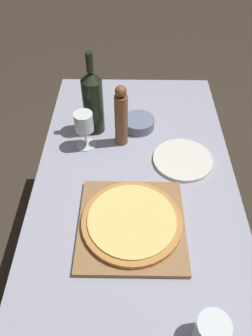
{
  "coord_description": "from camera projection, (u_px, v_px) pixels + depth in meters",
  "views": [
    {
      "loc": [
        -0.02,
        -0.78,
        1.64
      ],
      "look_at": [
        -0.04,
        0.02,
        0.79
      ],
      "focal_mm": 35.0,
      "sensor_mm": 36.0,
      "label": 1
    }
  ],
  "objects": [
    {
      "name": "wine_bottle",
      "position": [
        93.0,
        101.0,
        1.31
      ],
      "size": [
        0.08,
        0.08,
        0.35
      ],
      "color": "black",
      "rests_on": "dining_table"
    },
    {
      "name": "small_bowl",
      "position": [
        139.0,
        123.0,
        1.41
      ],
      "size": [
        0.14,
        0.14,
        0.04
      ],
      "color": "slate",
      "rests_on": "dining_table"
    },
    {
      "name": "pepper_mill",
      "position": [
        121.0,
        117.0,
        1.27
      ],
      "size": [
        0.05,
        0.05,
        0.27
      ],
      "color": "brown",
      "rests_on": "dining_table"
    },
    {
      "name": "ground_plane",
      "position": [
        133.0,
        274.0,
        1.73
      ],
      "size": [
        12.0,
        12.0,
        0.0
      ],
      "primitive_type": "plane",
      "color": "#382D23"
    },
    {
      "name": "dining_table",
      "position": [
        135.0,
        201.0,
        1.28
      ],
      "size": [
        0.75,
        1.42,
        0.73
      ],
      "color": "#9393A8",
      "rests_on": "ground_plane"
    },
    {
      "name": "dinner_plate",
      "position": [
        183.0,
        160.0,
        1.28
      ],
      "size": [
        0.23,
        0.23,
        0.01
      ],
      "color": "silver",
      "rests_on": "dining_table"
    },
    {
      "name": "wine_glass",
      "position": [
        84.0,
        124.0,
        1.27
      ],
      "size": [
        0.08,
        0.08,
        0.16
      ],
      "color": "silver",
      "rests_on": "dining_table"
    },
    {
      "name": "drinking_tumbler",
      "position": [
        211.0,
        332.0,
        0.81
      ],
      "size": [
        0.08,
        0.08,
        0.1
      ],
      "color": "silver",
      "rests_on": "dining_table"
    },
    {
      "name": "cutting_board",
      "position": [
        132.0,
        225.0,
        1.07
      ],
      "size": [
        0.35,
        0.36,
        0.02
      ],
      "color": "olive",
      "rests_on": "dining_table"
    },
    {
      "name": "pizza",
      "position": [
        132.0,
        221.0,
        1.06
      ],
      "size": [
        0.33,
        0.33,
        0.02
      ],
      "color": "#BC7A3D",
      "rests_on": "cutting_board"
    }
  ]
}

